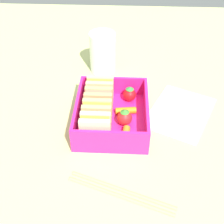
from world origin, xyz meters
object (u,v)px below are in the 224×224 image
at_px(sandwich_center_left, 97,114).
at_px(carrot_stick_left, 126,136).
at_px(strawberry_left, 125,117).
at_px(drinking_glass, 103,52).
at_px(sandwich_left, 95,127).
at_px(sandwich_center_right, 100,90).
at_px(carrot_stick_far_left, 126,111).
at_px(sandwich_center, 99,101).
at_px(strawberry_far_left, 130,94).
at_px(folded_napkin, 180,112).
at_px(chopstick_pair, 121,192).

height_order(sandwich_center_left, carrot_stick_left, sandwich_center_left).
distance_m(strawberry_left, drinking_glass, 0.22).
height_order(sandwich_left, drinking_glass, drinking_glass).
height_order(sandwich_center_right, carrot_stick_far_left, sandwich_center_right).
height_order(sandwich_center, carrot_stick_far_left, sandwich_center).
bearing_deg(drinking_glass, sandwich_center_right, -178.34).
height_order(sandwich_center_right, drinking_glass, drinking_glass).
bearing_deg(sandwich_center_right, drinking_glass, 1.66).
height_order(carrot_stick_left, strawberry_left, strawberry_left).
bearing_deg(strawberry_left, sandwich_center, 56.55).
bearing_deg(strawberry_far_left, drinking_glass, 26.56).
xyz_separation_m(sandwich_center_right, folded_napkin, (-0.02, -0.17, -0.04)).
bearing_deg(sandwich_left, sandwich_center, 0.00).
height_order(sandwich_center_right, chopstick_pair, sandwich_center_right).
distance_m(sandwich_center_left, sandwich_center, 0.04).
bearing_deg(strawberry_left, strawberry_far_left, -6.99).
bearing_deg(carrot_stick_left, chopstick_pair, 177.41).
relative_size(sandwich_center_right, strawberry_far_left, 1.62).
bearing_deg(sandwich_left, strawberry_left, -52.16).
bearing_deg(carrot_stick_far_left, chopstick_pair, 178.58).
distance_m(sandwich_center_right, carrot_stick_left, 0.13).
xyz_separation_m(sandwich_center_left, folded_napkin, (0.06, -0.17, -0.04)).
xyz_separation_m(carrot_stick_left, folded_napkin, (0.09, -0.11, -0.02)).
distance_m(sandwich_center_right, carrot_stick_far_left, 0.07).
bearing_deg(strawberry_far_left, strawberry_left, 173.01).
relative_size(sandwich_center, drinking_glass, 0.56).
height_order(sandwich_center, strawberry_left, sandwich_center).
relative_size(sandwich_center_left, sandwich_center, 1.00).
relative_size(sandwich_center, sandwich_center_right, 1.00).
bearing_deg(sandwich_left, sandwich_center_left, 0.00).
xyz_separation_m(strawberry_left, carrot_stick_far_left, (0.03, -0.00, -0.01)).
bearing_deg(sandwich_center, carrot_stick_far_left, -94.00).
bearing_deg(sandwich_center_right, sandwich_center_left, 180.00).
bearing_deg(strawberry_left, chopstick_pair, 179.08).
height_order(sandwich_center_right, strawberry_far_left, sandwich_center_right).
bearing_deg(sandwich_center, sandwich_center_left, 180.00).
height_order(sandwich_center, sandwich_center_right, same).
bearing_deg(strawberry_left, folded_napkin, -65.98).
bearing_deg(drinking_glass, folded_napkin, -131.85).
distance_m(sandwich_center_left, carrot_stick_left, 0.07).
relative_size(carrot_stick_left, folded_napkin, 0.27).
bearing_deg(folded_napkin, sandwich_center, 95.70).
relative_size(sandwich_left, chopstick_pair, 0.31).
distance_m(drinking_glass, folded_napkin, 0.24).
height_order(strawberry_far_left, drinking_glass, drinking_glass).
xyz_separation_m(sandwich_center_left, sandwich_center, (0.04, 0.00, 0.00)).
xyz_separation_m(sandwich_center_left, carrot_stick_left, (-0.04, -0.06, -0.02)).
xyz_separation_m(carrot_stick_left, strawberry_left, (0.04, 0.00, 0.01)).
bearing_deg(carrot_stick_left, sandwich_center_right, 26.04).
xyz_separation_m(sandwich_left, carrot_stick_far_left, (0.07, -0.06, -0.02)).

